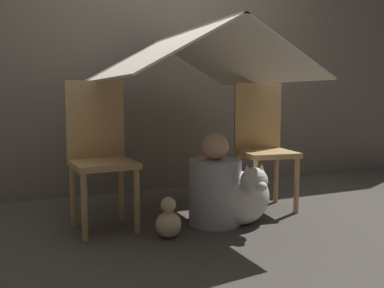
% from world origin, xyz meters
% --- Properties ---
extents(ground_plane, '(8.80, 8.80, 0.00)m').
position_xyz_m(ground_plane, '(0.00, 0.00, 0.00)').
color(ground_plane, '#47423D').
extents(wall_back, '(7.00, 0.05, 2.50)m').
position_xyz_m(wall_back, '(0.00, 1.16, 1.25)').
color(wall_back, '#6B6056').
rests_on(wall_back, ground_plane).
extents(chair_left, '(0.38, 0.38, 0.90)m').
position_xyz_m(chair_left, '(-0.59, 0.26, 0.48)').
color(chair_left, tan).
rests_on(chair_left, ground_plane).
extents(chair_right, '(0.41, 0.41, 0.90)m').
position_xyz_m(chair_right, '(0.59, 0.26, 0.48)').
color(chair_right, tan).
rests_on(chair_right, ground_plane).
extents(sheet_canopy, '(1.17, 1.33, 0.33)m').
position_xyz_m(sheet_canopy, '(0.00, 0.19, 1.07)').
color(sheet_canopy, silver).
extents(person_front, '(0.33, 0.33, 0.58)m').
position_xyz_m(person_front, '(0.08, 0.02, 0.24)').
color(person_front, '#B2B2B7').
rests_on(person_front, ground_plane).
extents(dog, '(0.39, 0.39, 0.41)m').
position_xyz_m(dog, '(0.23, -0.08, 0.19)').
color(dog, silver).
rests_on(dog, ground_plane).
extents(plush_toy, '(0.15, 0.15, 0.24)m').
position_xyz_m(plush_toy, '(-0.28, -0.11, 0.10)').
color(plush_toy, beige).
rests_on(plush_toy, ground_plane).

